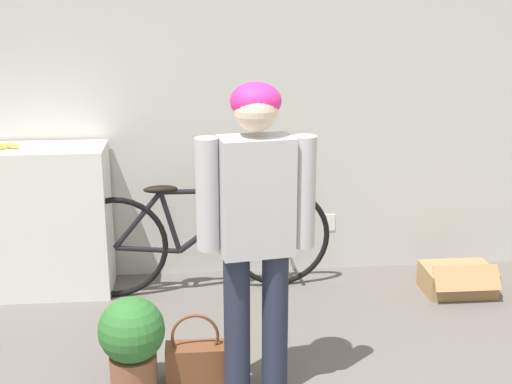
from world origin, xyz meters
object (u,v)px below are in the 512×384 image
object	(u,v)px
handbag	(196,360)
cardboard_box	(457,279)
bicycle	(199,239)
person	(256,216)
potted_plant	(132,340)

from	to	relation	value
handbag	cardboard_box	bearing A→B (deg)	28.76
bicycle	handbag	bearing A→B (deg)	-96.68
person	handbag	distance (m)	0.89
person	potted_plant	world-z (taller)	person
cardboard_box	potted_plant	distance (m)	2.32
person	bicycle	bearing A→B (deg)	93.04
handbag	cardboard_box	xyz separation A→B (m)	(1.75, 0.96, -0.03)
person	bicycle	size ratio (longest dim) A/B	0.88
person	cardboard_box	distance (m)	2.00
handbag	cardboard_box	distance (m)	2.00
person	handbag	world-z (taller)	person
person	handbag	xyz separation A→B (m)	(-0.30, 0.13, -0.82)
cardboard_box	handbag	bearing A→B (deg)	-151.24
potted_plant	bicycle	bearing A→B (deg)	73.81
bicycle	cardboard_box	xyz separation A→B (m)	(1.72, -0.17, -0.28)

